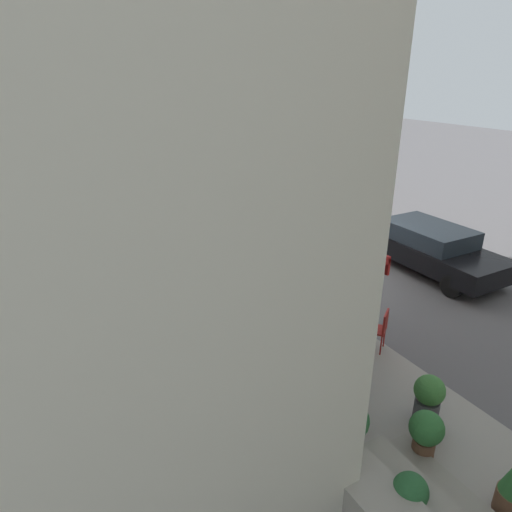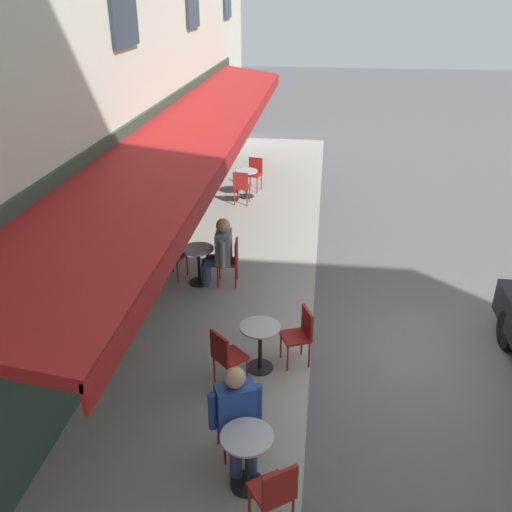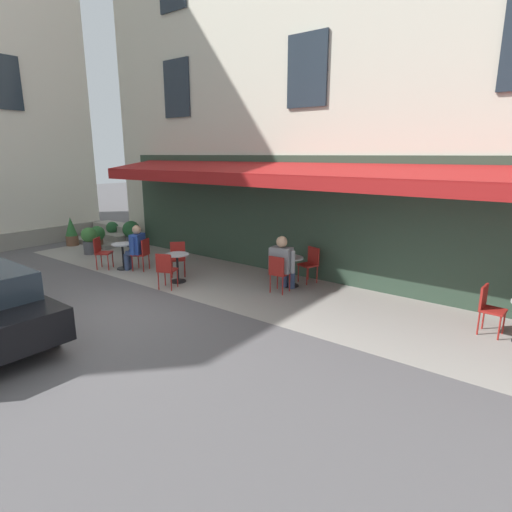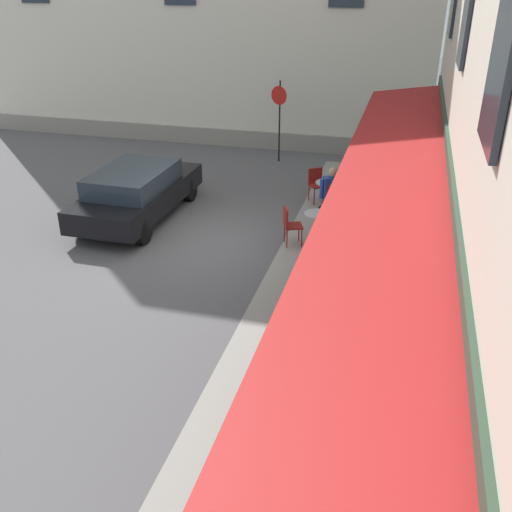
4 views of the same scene
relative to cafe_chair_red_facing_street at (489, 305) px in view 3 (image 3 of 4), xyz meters
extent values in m
plane|color=#565456|center=(6.30, 3.87, -0.55)|extent=(70.00, 70.00, 0.00)
cube|color=gray|center=(3.05, 0.47, -0.54)|extent=(20.50, 3.20, 0.01)
cube|color=#2D4233|center=(3.30, -1.10, 1.05)|extent=(16.00, 0.06, 3.20)
cube|color=maroon|center=(3.30, -0.28, 2.30)|extent=(15.00, 1.70, 0.36)
cube|color=maroon|center=(3.30, 0.55, 2.07)|extent=(15.00, 0.04, 0.28)
cube|color=#232D38|center=(4.63, -1.09, 4.65)|extent=(1.10, 0.06, 1.70)
cube|color=#232D38|center=(9.30, -1.09, 4.65)|extent=(1.10, 0.06, 1.70)
cube|color=#232D38|center=(14.26, 1.87, 4.95)|extent=(0.06, 1.10, 1.70)
cube|color=gray|center=(12.90, -0.33, -0.47)|extent=(2.40, 1.40, 0.15)
cube|color=gray|center=(12.90, -0.68, -0.32)|extent=(2.40, 1.05, 0.30)
cube|color=gray|center=(12.90, -1.03, -0.17)|extent=(2.40, 0.70, 0.45)
cylinder|color=maroon|center=(-0.24, 0.19, -0.32)|extent=(0.03, 0.03, 0.45)
cylinder|color=maroon|center=(-0.26, -0.15, -0.32)|extent=(0.03, 0.03, 0.45)
cylinder|color=maroon|center=(0.10, 0.16, -0.32)|extent=(0.03, 0.03, 0.45)
cylinder|color=maroon|center=(0.08, -0.18, -0.32)|extent=(0.03, 0.03, 0.45)
cube|color=maroon|center=(-0.08, 0.01, -0.08)|extent=(0.43, 0.43, 0.04)
cube|color=maroon|center=(0.10, -0.01, 0.15)|extent=(0.07, 0.40, 0.42)
cylinder|color=black|center=(6.90, 1.32, -0.53)|extent=(0.40, 0.40, 0.03)
cylinder|color=black|center=(6.90, 1.32, -0.19)|extent=(0.06, 0.06, 0.72)
cylinder|color=#B7B7BC|center=(6.90, 1.32, 0.19)|extent=(0.60, 0.60, 0.03)
cylinder|color=maroon|center=(6.60, 1.60, -0.32)|extent=(0.03, 0.03, 0.45)
cylinder|color=maroon|center=(6.91, 1.73, -0.32)|extent=(0.03, 0.03, 0.45)
cylinder|color=maroon|center=(6.47, 1.92, -0.32)|extent=(0.03, 0.03, 0.45)
cylinder|color=maroon|center=(6.78, 2.05, -0.32)|extent=(0.03, 0.03, 0.45)
cube|color=maroon|center=(6.69, 1.82, -0.08)|extent=(0.52, 0.52, 0.04)
cube|color=maroon|center=(6.62, 1.99, 0.15)|extent=(0.39, 0.19, 0.42)
cylinder|color=maroon|center=(7.29, 1.18, -0.32)|extent=(0.03, 0.03, 0.45)
cylinder|color=maroon|center=(7.06, 0.93, -0.32)|extent=(0.03, 0.03, 0.45)
cylinder|color=maroon|center=(7.54, 0.95, -0.32)|extent=(0.03, 0.03, 0.45)
cylinder|color=maroon|center=(7.31, 0.70, -0.32)|extent=(0.03, 0.03, 0.45)
cube|color=maroon|center=(7.30, 0.94, -0.08)|extent=(0.57, 0.57, 0.04)
cube|color=maroon|center=(7.43, 0.82, 0.15)|extent=(0.30, 0.32, 0.42)
cylinder|color=black|center=(9.08, 1.43, -0.53)|extent=(0.40, 0.40, 0.03)
cylinder|color=black|center=(9.08, 1.43, -0.19)|extent=(0.06, 0.06, 0.72)
cylinder|color=#B7B7BC|center=(9.08, 1.43, 0.19)|extent=(0.60, 0.60, 0.03)
cylinder|color=maroon|center=(9.29, 1.79, -0.32)|extent=(0.03, 0.03, 0.45)
cylinder|color=maroon|center=(9.49, 1.51, -0.32)|extent=(0.03, 0.03, 0.45)
cylinder|color=maroon|center=(9.57, 1.98, -0.32)|extent=(0.03, 0.03, 0.45)
cylinder|color=maroon|center=(9.77, 1.70, -0.32)|extent=(0.03, 0.03, 0.45)
cube|color=maroon|center=(9.53, 1.75, -0.08)|extent=(0.56, 0.56, 0.04)
cube|color=maroon|center=(9.68, 1.85, 0.15)|extent=(0.26, 0.35, 0.42)
cylinder|color=maroon|center=(8.80, 1.12, -0.32)|extent=(0.03, 0.03, 0.45)
cylinder|color=maroon|center=(8.66, 1.43, -0.32)|extent=(0.03, 0.03, 0.45)
cylinder|color=maroon|center=(8.49, 0.98, -0.32)|extent=(0.03, 0.03, 0.45)
cylinder|color=maroon|center=(8.35, 1.29, -0.32)|extent=(0.03, 0.03, 0.45)
cube|color=maroon|center=(8.58, 1.21, -0.08)|extent=(0.53, 0.53, 0.04)
cube|color=maroon|center=(8.41, 1.13, 0.15)|extent=(0.20, 0.38, 0.42)
cylinder|color=black|center=(4.38, -0.17, -0.53)|extent=(0.40, 0.40, 0.03)
cylinder|color=black|center=(4.38, -0.17, -0.19)|extent=(0.06, 0.06, 0.72)
cylinder|color=#B7B7BC|center=(4.38, -0.17, 0.19)|extent=(0.60, 0.60, 0.03)
cylinder|color=maroon|center=(4.18, 0.20, -0.32)|extent=(0.03, 0.03, 0.45)
cylinder|color=maroon|center=(4.52, 0.22, -0.32)|extent=(0.03, 0.03, 0.45)
cylinder|color=maroon|center=(4.16, 0.53, -0.32)|extent=(0.03, 0.03, 0.45)
cylinder|color=maroon|center=(4.50, 0.56, -0.32)|extent=(0.03, 0.03, 0.45)
cube|color=maroon|center=(4.34, 0.38, -0.08)|extent=(0.43, 0.43, 0.04)
cube|color=maroon|center=(4.33, 0.56, 0.15)|extent=(0.40, 0.07, 0.42)
cylinder|color=maroon|center=(4.42, -0.58, -0.32)|extent=(0.03, 0.03, 0.45)
cylinder|color=maroon|center=(4.10, -0.48, -0.32)|extent=(0.03, 0.03, 0.45)
cylinder|color=maroon|center=(4.32, -0.91, -0.32)|extent=(0.03, 0.03, 0.45)
cylinder|color=maroon|center=(3.99, -0.80, -0.32)|extent=(0.03, 0.03, 0.45)
cube|color=maroon|center=(4.21, -0.69, -0.08)|extent=(0.51, 0.51, 0.04)
cube|color=maroon|center=(4.15, -0.86, 0.15)|extent=(0.39, 0.16, 0.42)
cylinder|color=navy|center=(8.97, 1.28, -0.31)|extent=(0.15, 0.15, 0.47)
cylinder|color=navy|center=(8.82, 1.22, -0.06)|extent=(0.36, 0.28, 0.16)
cylinder|color=navy|center=(8.90, 1.45, -0.31)|extent=(0.15, 0.15, 0.47)
cylinder|color=navy|center=(8.75, 1.38, -0.06)|extent=(0.36, 0.28, 0.16)
cube|color=#28479E|center=(8.63, 1.23, 0.22)|extent=(0.43, 0.53, 0.56)
sphere|color=tan|center=(8.63, 1.23, 0.63)|extent=(0.25, 0.25, 0.25)
cylinder|color=#28479E|center=(8.75, 0.97, 0.21)|extent=(0.10, 0.10, 0.50)
cylinder|color=#28479E|center=(8.52, 1.49, 0.21)|extent=(0.10, 0.10, 0.50)
cylinder|color=navy|center=(4.27, -0.04, -0.31)|extent=(0.16, 0.16, 0.47)
cylinder|color=navy|center=(4.26, 0.13, -0.06)|extent=(0.19, 0.37, 0.17)
cylinder|color=navy|center=(4.47, -0.03, -0.31)|extent=(0.16, 0.16, 0.47)
cylinder|color=navy|center=(4.46, 0.15, -0.06)|extent=(0.19, 0.37, 0.17)
cube|color=gray|center=(4.34, 0.32, 0.24)|extent=(0.52, 0.32, 0.60)
sphere|color=tan|center=(4.34, 0.32, 0.68)|extent=(0.27, 0.27, 0.27)
cylinder|color=gray|center=(4.04, 0.29, 0.23)|extent=(0.11, 0.11, 0.53)
cylinder|color=gray|center=(4.65, 0.34, 0.23)|extent=(0.11, 0.11, 0.53)
cylinder|color=brown|center=(12.05, 0.38, -0.38)|extent=(0.33, 0.33, 0.33)
sphere|color=#2D6B33|center=(12.05, 0.38, 0.00)|extent=(0.52, 0.52, 0.52)
cylinder|color=brown|center=(13.28, 0.66, -0.37)|extent=(0.43, 0.43, 0.36)
cone|color=#2D6B33|center=(13.28, 0.66, 0.15)|extent=(0.41, 0.41, 0.67)
cylinder|color=#2D2D33|center=(12.69, -0.64, -0.38)|extent=(0.37, 0.37, 0.34)
sphere|color=#23562D|center=(12.69, -0.64, -0.01)|extent=(0.46, 0.46, 0.46)
cylinder|color=#4C4C51|center=(11.42, -0.57, -0.37)|extent=(0.40, 0.40, 0.36)
sphere|color=#23562D|center=(11.42, -0.57, 0.07)|extent=(0.61, 0.61, 0.61)
cylinder|color=#4C4C51|center=(11.55, 1.00, -0.33)|extent=(0.40, 0.40, 0.43)
sphere|color=#3D7A38|center=(11.55, 1.00, 0.09)|extent=(0.50, 0.50, 0.50)
cylinder|color=black|center=(5.83, 5.17, -0.25)|extent=(0.60, 0.20, 0.60)
camera|label=1|loc=(15.33, -4.35, 4.89)|focal=31.71mm
camera|label=2|loc=(13.60, 2.10, 4.63)|focal=38.64mm
camera|label=3|loc=(-0.95, 8.19, 2.68)|focal=28.89mm
camera|label=4|loc=(-4.99, -0.46, 5.10)|focal=39.88mm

